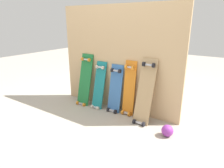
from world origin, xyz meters
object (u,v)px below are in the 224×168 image
object	(u,v)px
skateboard_green	(85,82)
skateboard_orange	(129,90)
skateboard_blue	(115,91)
skateboard_teal	(99,87)
skateboard_natural	(145,94)
rubber_ball	(167,131)

from	to	relation	value
skateboard_green	skateboard_orange	world-z (taller)	skateboard_green
skateboard_green	skateboard_orange	size ratio (longest dim) A/B	1.04
skateboard_green	skateboard_blue	bearing A→B (deg)	2.92
skateboard_teal	skateboard_natural	distance (m)	0.80
skateboard_green	skateboard_blue	world-z (taller)	skateboard_green
skateboard_blue	skateboard_green	bearing A→B (deg)	-177.08
skateboard_natural	rubber_ball	size ratio (longest dim) A/B	6.52
skateboard_blue	skateboard_orange	bearing A→B (deg)	5.65
skateboard_orange	rubber_ball	bearing A→B (deg)	-21.73
skateboard_green	skateboard_natural	distance (m)	1.08
skateboard_blue	skateboard_orange	xyz separation A→B (m)	(0.22, 0.02, 0.04)
skateboard_teal	skateboard_natural	xyz separation A→B (m)	(0.80, -0.04, 0.07)
skateboard_orange	skateboard_natural	world-z (taller)	skateboard_natural
skateboard_teal	skateboard_orange	size ratio (longest dim) A/B	0.93
skateboard_teal	skateboard_blue	world-z (taller)	skateboard_teal
skateboard_blue	skateboard_natural	xyz separation A→B (m)	(0.51, -0.06, 0.07)
skateboard_teal	skateboard_blue	xyz separation A→B (m)	(0.29, 0.02, -0.00)
skateboard_green	skateboard_natural	xyz separation A→B (m)	(1.08, -0.03, 0.02)
rubber_ball	skateboard_blue	bearing A→B (deg)	164.57
skateboard_orange	skateboard_natural	xyz separation A→B (m)	(0.28, -0.08, 0.03)
skateboard_teal	skateboard_orange	xyz separation A→B (m)	(0.51, 0.04, 0.04)
skateboard_green	rubber_ball	world-z (taller)	skateboard_green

